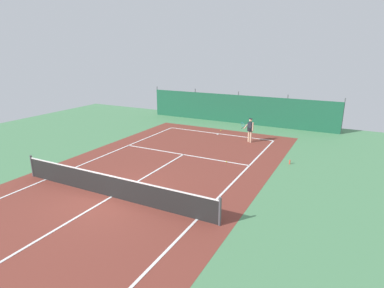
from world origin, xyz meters
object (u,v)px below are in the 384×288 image
(tennis_ball_near_player, at_px, (221,130))
(tennis_ball_midcourt, at_px, (227,162))
(water_bottle, at_px, (290,162))
(tennis_net, at_px, (111,186))
(tennis_player, at_px, (250,128))

(tennis_ball_near_player, distance_m, tennis_ball_midcourt, 7.14)
(tennis_ball_near_player, bearing_deg, water_bottle, -39.69)
(tennis_net, relative_size, tennis_ball_near_player, 153.33)
(tennis_ball_near_player, height_order, water_bottle, water_bottle)
(water_bottle, bearing_deg, tennis_player, 136.24)
(tennis_player, xyz_separation_m, water_bottle, (3.29, -3.15, -0.84))
(tennis_player, relative_size, tennis_ball_near_player, 24.85)
(tennis_ball_midcourt, bearing_deg, tennis_net, -113.85)
(tennis_player, distance_m, water_bottle, 4.64)
(tennis_player, bearing_deg, tennis_ball_near_player, -6.61)
(tennis_ball_midcourt, bearing_deg, water_bottle, 22.62)
(water_bottle, bearing_deg, tennis_ball_midcourt, -157.38)
(tennis_ball_near_player, relative_size, water_bottle, 0.28)
(tennis_net, distance_m, tennis_ball_near_player, 12.83)
(tennis_net, bearing_deg, water_bottle, 51.95)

